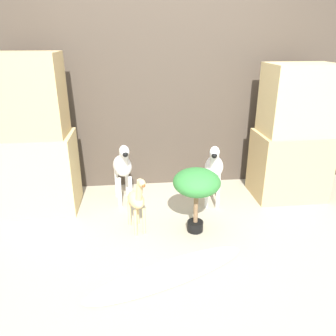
{
  "coord_description": "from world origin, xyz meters",
  "views": [
    {
      "loc": [
        -0.34,
        -2.21,
        1.61
      ],
      "look_at": [
        -0.01,
        0.82,
        0.37
      ],
      "focal_mm": 35.0,
      "sensor_mm": 36.0,
      "label": 1
    }
  ],
  "objects_px": {
    "zebra_left": "(123,166)",
    "potted_palm_front": "(197,185)",
    "giraffe_figurine": "(137,200)",
    "surfboard": "(167,273)",
    "zebra_right": "(214,167)"
  },
  "relations": [
    {
      "from": "zebra_left",
      "to": "surfboard",
      "type": "distance_m",
      "value": 1.27
    },
    {
      "from": "zebra_right",
      "to": "surfboard",
      "type": "xyz_separation_m",
      "value": [
        -0.58,
        -1.04,
        -0.39
      ]
    },
    {
      "from": "zebra_right",
      "to": "surfboard",
      "type": "distance_m",
      "value": 1.25
    },
    {
      "from": "zebra_left",
      "to": "potted_palm_front",
      "type": "distance_m",
      "value": 0.88
    },
    {
      "from": "zebra_left",
      "to": "potted_palm_front",
      "type": "bearing_deg",
      "value": -44.03
    },
    {
      "from": "zebra_left",
      "to": "giraffe_figurine",
      "type": "height_order",
      "value": "zebra_left"
    },
    {
      "from": "giraffe_figurine",
      "to": "surfboard",
      "type": "xyz_separation_m",
      "value": [
        0.19,
        -0.61,
        -0.29
      ]
    },
    {
      "from": "potted_palm_front",
      "to": "zebra_right",
      "type": "bearing_deg",
      "value": 60.79
    },
    {
      "from": "zebra_left",
      "to": "giraffe_figurine",
      "type": "bearing_deg",
      "value": -77.39
    },
    {
      "from": "zebra_left",
      "to": "giraffe_figurine",
      "type": "relative_size",
      "value": 1.21
    },
    {
      "from": "zebra_right",
      "to": "giraffe_figurine",
      "type": "distance_m",
      "value": 0.89
    },
    {
      "from": "giraffe_figurine",
      "to": "zebra_right",
      "type": "bearing_deg",
      "value": 28.68
    },
    {
      "from": "zebra_left",
      "to": "giraffe_figurine",
      "type": "distance_m",
      "value": 0.57
    },
    {
      "from": "zebra_left",
      "to": "potted_palm_front",
      "type": "height_order",
      "value": "zebra_left"
    },
    {
      "from": "zebra_right",
      "to": "surfboard",
      "type": "bearing_deg",
      "value": -119.28
    }
  ]
}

